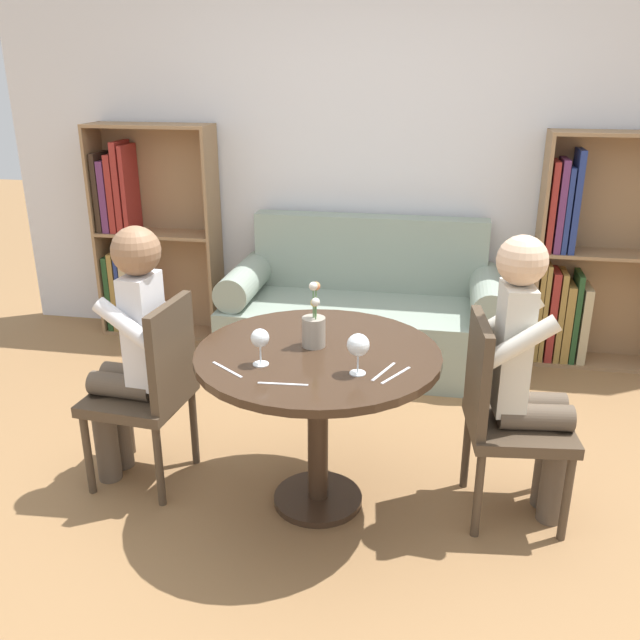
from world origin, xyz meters
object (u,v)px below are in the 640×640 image
couch (363,316)px  wine_glass_left (260,339)px  chair_left (151,386)px  chair_right (503,411)px  person_left (131,349)px  person_right (528,375)px  bookshelf_left (143,238)px  bookshelf_right (584,265)px  wine_glass_right (358,346)px  flower_vase (314,327)px

couch → wine_glass_left: 1.86m
chair_left → chair_right: (1.55, 0.04, 0.00)m
chair_right → person_left: person_left is taller
person_right → couch: bearing=23.2°
couch → person_left: size_ratio=1.44×
couch → person_right: bearing=-60.1°
bookshelf_left → wine_glass_left: bearing=-55.0°
bookshelf_left → bookshelf_right: same height
bookshelf_left → wine_glass_left: size_ratio=9.84×
wine_glass_left → person_right: bearing=14.2°
person_right → wine_glass_left: 1.11m
couch → person_right: (0.86, -1.50, 0.35)m
couch → chair_right: bearing=-63.0°
bookshelf_left → chair_right: bookshelf_left is taller
bookshelf_left → wine_glass_right: 2.75m
wine_glass_right → bookshelf_right: bearing=60.0°
bookshelf_right → chair_left: size_ratio=1.65×
couch → bookshelf_right: 1.45m
person_right → flower_vase: (-0.89, -0.04, 0.17)m
chair_left → bookshelf_left: bearing=-150.4°
chair_right → person_right: (0.09, 0.02, 0.17)m
bookshelf_right → person_left: 2.89m
bookshelf_left → wine_glass_left: 2.50m
couch → chair_left: 1.76m
bookshelf_right → person_right: bearing=-106.2°
bookshelf_right → person_left: size_ratio=1.21×
couch → chair_left: (-0.78, -1.56, 0.18)m
person_right → wine_glass_left: person_right is taller
chair_left → couch: bearing=158.2°
chair_right → flower_vase: size_ratio=3.18×
bookshelf_left → person_left: (0.76, -1.82, -0.03)m
bookshelf_left → bookshelf_right: (3.01, -0.00, -0.04)m
bookshelf_right → chair_left: (-2.15, -1.83, -0.16)m
wine_glass_left → bookshelf_left: bearing=125.0°
wine_glass_left → wine_glass_right: 0.39m
person_left → person_right: 1.73m
chair_left → flower_vase: size_ratio=3.18×
couch → wine_glass_right: bearing=-83.9°
couch → wine_glass_right: 1.88m
person_left → bookshelf_left: bearing=-152.6°
couch → wine_glass_left: bearing=-96.4°
person_left → bookshelf_right: bearing=133.7°
chair_left → person_right: person_right is taller
chair_right → person_right: person_right is taller
couch → wine_glass_right: size_ratio=10.81×
chair_left → wine_glass_left: bearing=74.8°
chair_right → wine_glass_left: chair_right is taller
bookshelf_right → chair_left: bookshelf_right is taller
bookshelf_right → chair_left: bearing=-139.6°
bookshelf_left → person_left: 1.97m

